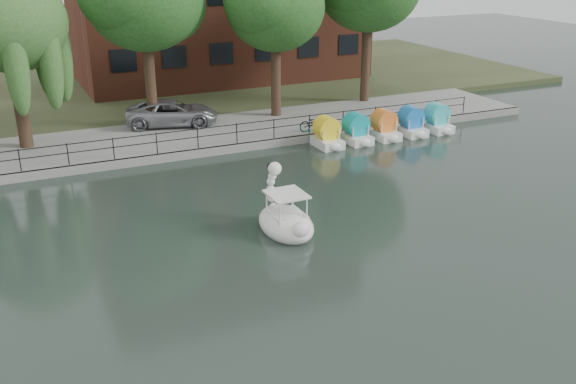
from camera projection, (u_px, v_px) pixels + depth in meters
ground_plane at (327, 276)px, 19.93m from camera, size 120.00×120.00×0.00m
promenade at (183, 137)px, 33.38m from camera, size 40.00×6.00×0.40m
kerb at (200, 153)px, 30.89m from camera, size 40.00×0.25×0.40m
land_strip at (127, 87)px, 45.22m from camera, size 60.00×22.00×0.36m
railing at (198, 133)px, 30.71m from camera, size 32.00×0.05×1.00m
willow_mid at (8, 23)px, 29.09m from camera, size 5.32×5.32×8.15m
broadleaf_right at (275, 7)px, 34.75m from camera, size 5.40×5.40×8.32m
minivan at (172, 111)px, 34.58m from camera, size 3.96×6.12×1.57m
bicycle at (315, 122)px, 33.56m from camera, size 0.85×1.79×1.00m
swan_boat at (285, 218)px, 22.80m from camera, size 1.78×2.91×2.36m
pedal_boat_row at (384, 127)px, 33.66m from camera, size 7.95×1.70×1.40m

